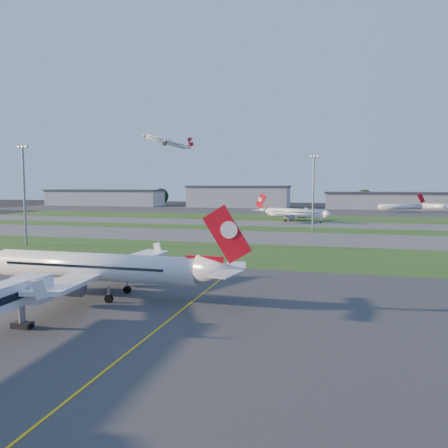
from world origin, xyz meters
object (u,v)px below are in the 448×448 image
(mini_jet_near, at_px, (401,207))
(mini_jet_far, at_px, (445,206))
(light_mast_west, at_px, (24,188))
(airliner_parked, at_px, (98,268))
(airliner_taxiing, at_px, (294,213))
(light_mast_centre, at_px, (313,187))

(mini_jet_near, distance_m, mini_jet_far, 26.80)
(mini_jet_near, distance_m, light_mast_west, 204.69)
(airliner_parked, relative_size, airliner_taxiing, 1.16)
(airliner_parked, xyz_separation_m, mini_jet_near, (66.35, 212.74, -0.82))
(airliner_parked, xyz_separation_m, light_mast_centre, (23.79, 98.16, 10.71))
(airliner_parked, bearing_deg, mini_jet_near, 72.71)
(mini_jet_near, relative_size, light_mast_west, 1.03)
(mini_jet_near, height_order, light_mast_west, light_mast_west)
(airliner_parked, bearing_deg, mini_jet_far, 67.71)
(airliner_taxiing, height_order, mini_jet_far, airliner_taxiing)
(light_mast_west, distance_m, light_mast_centre, 89.64)
(light_mast_west, relative_size, light_mast_centre, 1.00)
(mini_jet_near, xyz_separation_m, mini_jet_far, (24.99, 9.68, 0.00))
(light_mast_west, bearing_deg, mini_jet_far, 52.65)
(light_mast_west, bearing_deg, airliner_taxiing, 56.54)
(light_mast_centre, bearing_deg, light_mast_west, -141.34)
(light_mast_west, bearing_deg, airliner_parked, -42.38)
(mini_jet_near, bearing_deg, light_mast_centre, -135.53)
(airliner_taxiing, bearing_deg, mini_jet_far, -106.62)
(mini_jet_near, xyz_separation_m, light_mast_centre, (-42.56, -114.58, 11.53))
(mini_jet_far, xyz_separation_m, light_mast_centre, (-67.55, -124.26, 11.53))
(mini_jet_near, relative_size, mini_jet_far, 1.04)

